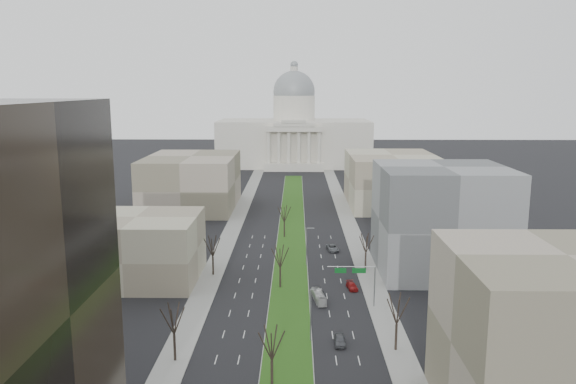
# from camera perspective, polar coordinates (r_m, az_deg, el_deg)

# --- Properties ---
(ground) EXTENTS (600.00, 600.00, 0.00)m
(ground) POSITION_cam_1_polar(r_m,az_deg,el_deg) (156.95, 0.36, -4.65)
(ground) COLOR black
(ground) RESTS_ON ground
(median) EXTENTS (8.00, 222.03, 0.20)m
(median) POSITION_cam_1_polar(r_m,az_deg,el_deg) (155.95, 0.35, -4.72)
(median) COLOR #999993
(median) RESTS_ON ground
(sidewalk_left) EXTENTS (5.00, 330.00, 0.15)m
(sidewalk_left) POSITION_cam_1_polar(r_m,az_deg,el_deg) (134.28, -7.29, -7.36)
(sidewalk_left) COLOR gray
(sidewalk_left) RESTS_ON ground
(sidewalk_right) EXTENTS (5.00, 330.00, 0.15)m
(sidewalk_right) POSITION_cam_1_polar(r_m,az_deg,el_deg) (133.95, 7.83, -7.42)
(sidewalk_right) COLOR gray
(sidewalk_right) RESTS_ON ground
(capitol) EXTENTS (80.00, 46.00, 55.00)m
(capitol) POSITION_cam_1_polar(r_m,az_deg,el_deg) (302.05, 0.61, 5.84)
(capitol) COLOR beige
(capitol) RESTS_ON ground
(building_beige_left) EXTENTS (26.00, 22.00, 14.00)m
(building_beige_left) POSITION_cam_1_polar(r_m,az_deg,el_deg) (126.11, -15.03, -5.55)
(building_beige_left) COLOR gray
(building_beige_left) RESTS_ON ground
(building_tan_right) EXTENTS (26.00, 24.00, 22.00)m
(building_tan_right) POSITION_cam_1_polar(r_m,az_deg,el_deg) (77.09, 25.84, -13.63)
(building_tan_right) COLOR gray
(building_tan_right) RESTS_ON ground
(building_grey_right) EXTENTS (28.00, 26.00, 24.00)m
(building_grey_right) POSITION_cam_1_polar(r_m,az_deg,el_deg) (131.00, 15.31, -2.70)
(building_grey_right) COLOR slate
(building_grey_right) RESTS_ON ground
(building_far_left) EXTENTS (30.00, 40.00, 18.00)m
(building_far_left) POSITION_cam_1_polar(r_m,az_deg,el_deg) (197.49, -9.75, 1.03)
(building_far_left) COLOR gray
(building_far_left) RESTS_ON ground
(building_far_right) EXTENTS (30.00, 40.00, 18.00)m
(building_far_right) POSITION_cam_1_polar(r_m,az_deg,el_deg) (201.89, 10.46, 1.21)
(building_far_right) COLOR gray
(building_far_right) RESTS_ON ground
(tree_left_mid) EXTENTS (5.40, 5.40, 9.72)m
(tree_left_mid) POSITION_cam_1_polar(r_m,az_deg,el_deg) (88.45, -11.55, -12.42)
(tree_left_mid) COLOR black
(tree_left_mid) RESTS_ON ground
(tree_left_far) EXTENTS (5.28, 5.28, 9.50)m
(tree_left_far) POSITION_cam_1_polar(r_m,az_deg,el_deg) (125.65, -7.67, -5.40)
(tree_left_far) COLOR black
(tree_left_far) RESTS_ON ground
(tree_right_mid) EXTENTS (5.52, 5.52, 9.94)m
(tree_right_mid) POSITION_cam_1_polar(r_m,az_deg,el_deg) (91.52, 11.03, -11.49)
(tree_right_mid) COLOR black
(tree_right_mid) RESTS_ON ground
(tree_right_far) EXTENTS (5.04, 5.04, 9.07)m
(tree_right_far) POSITION_cam_1_polar(r_m,az_deg,el_deg) (129.20, 7.93, -5.11)
(tree_right_far) COLOR black
(tree_right_far) RESTS_ON ground
(tree_median_a) EXTENTS (5.40, 5.40, 9.72)m
(tree_median_a) POSITION_cam_1_polar(r_m,az_deg,el_deg) (79.28, -1.66, -15.01)
(tree_median_a) COLOR black
(tree_median_a) RESTS_ON ground
(tree_median_b) EXTENTS (5.40, 5.40, 9.72)m
(tree_median_b) POSITION_cam_1_polar(r_m,az_deg,el_deg) (116.62, -0.80, -6.49)
(tree_median_b) COLOR black
(tree_median_b) RESTS_ON ground
(tree_median_c) EXTENTS (5.40, 5.40, 9.72)m
(tree_median_c) POSITION_cam_1_polar(r_m,az_deg,el_deg) (155.29, -0.38, -2.16)
(tree_median_c) COLOR black
(tree_median_c) RESTS_ON ground
(streetlamp_median_b) EXTENTS (1.90, 0.20, 9.16)m
(streetlamp_median_b) POSITION_cam_1_polar(r_m,az_deg,el_deg) (93.82, 2.35, -12.27)
(streetlamp_median_b) COLOR gray
(streetlamp_median_b) RESTS_ON ground
(streetlamp_median_c) EXTENTS (1.90, 0.20, 9.16)m
(streetlamp_median_c) POSITION_cam_1_polar(r_m,az_deg,el_deg) (131.60, 1.91, -5.50)
(streetlamp_median_c) COLOR gray
(streetlamp_median_c) RESTS_ON ground
(mast_arm_signs) EXTENTS (9.12, 0.24, 8.09)m
(mast_arm_signs) POSITION_cam_1_polar(r_m,az_deg,el_deg) (108.06, 7.37, -8.48)
(mast_arm_signs) COLOR gray
(mast_arm_signs) RESTS_ON ground
(car_grey_near) EXTENTS (1.86, 4.46, 1.51)m
(car_grey_near) POSITION_cam_1_polar(r_m,az_deg,el_deg) (94.81, 5.29, -14.74)
(car_grey_near) COLOR #484A4F
(car_grey_near) RESTS_ON ground
(car_black) EXTENTS (2.18, 4.49, 1.42)m
(car_black) POSITION_cam_1_polar(r_m,az_deg,el_deg) (113.35, 3.24, -10.39)
(car_black) COLOR black
(car_black) RESTS_ON ground
(car_red) EXTENTS (2.46, 4.69, 1.30)m
(car_red) POSITION_cam_1_polar(r_m,az_deg,el_deg) (118.78, 6.52, -9.47)
(car_red) COLOR maroon
(car_red) RESTS_ON ground
(car_grey_far) EXTENTS (3.33, 5.74, 1.50)m
(car_grey_far) POSITION_cam_1_polar(r_m,az_deg,el_deg) (144.90, 4.55, -5.68)
(car_grey_far) COLOR #575A60
(car_grey_far) RESTS_ON ground
(box_van) EXTENTS (2.83, 7.36, 2.00)m
(box_van) POSITION_cam_1_polar(r_m,az_deg,el_deg) (111.58, 3.15, -10.57)
(box_van) COLOR silver
(box_van) RESTS_ON ground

